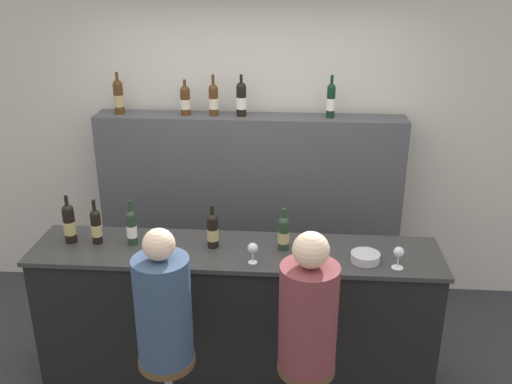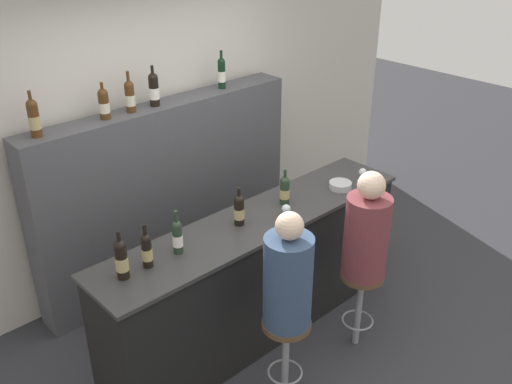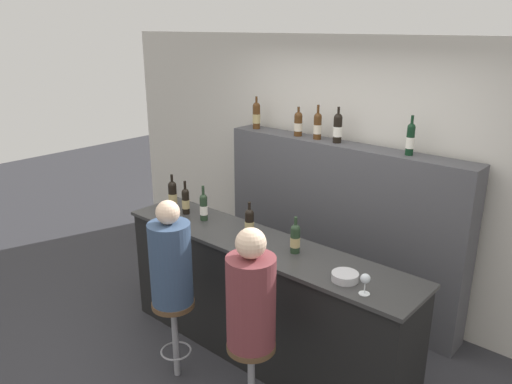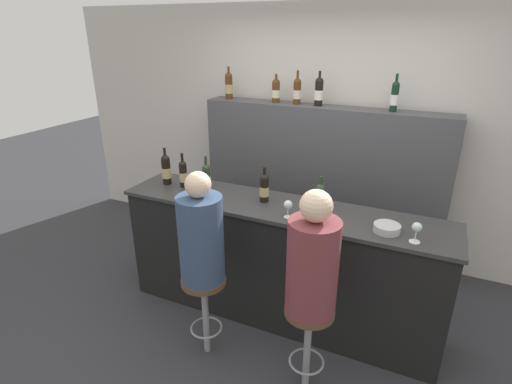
{
  "view_description": "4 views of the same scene",
  "coord_description": "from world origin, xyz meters",
  "px_view_note": "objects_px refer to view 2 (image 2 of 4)",
  "views": [
    {
      "loc": [
        0.38,
        -3.02,
        2.79
      ],
      "look_at": [
        0.14,
        0.27,
        1.45
      ],
      "focal_mm": 40.0,
      "sensor_mm": 36.0,
      "label": 1
    },
    {
      "loc": [
        -2.47,
        -2.4,
        3.14
      ],
      "look_at": [
        -0.07,
        0.2,
        1.32
      ],
      "focal_mm": 40.0,
      "sensor_mm": 36.0,
      "label": 2
    },
    {
      "loc": [
        2.36,
        -2.47,
        2.68
      ],
      "look_at": [
        -0.01,
        0.21,
        1.48
      ],
      "focal_mm": 35.0,
      "sensor_mm": 36.0,
      "label": 3
    },
    {
      "loc": [
        1.03,
        -2.43,
        2.34
      ],
      "look_at": [
        -0.16,
        0.16,
        1.17
      ],
      "focal_mm": 28.0,
      "sensor_mm": 36.0,
      "label": 4
    }
  ],
  "objects_px": {
    "bar_stool_left": "(286,340)",
    "wine_bottle_backbar_1": "(104,104)",
    "wine_glass_0": "(286,210)",
    "wine_bottle_counter_1": "(147,250)",
    "wine_bottle_counter_3": "(239,210)",
    "wine_bottle_backbar_0": "(34,118)",
    "guest_seated_left": "(288,277)",
    "wine_bottle_backbar_3": "(154,89)",
    "guest_seated_right": "(367,232)",
    "wine_bottle_counter_2": "(177,236)",
    "metal_bowl": "(340,185)",
    "wine_bottle_counter_4": "(285,190)",
    "wine_bottle_backbar_2": "(130,96)",
    "wine_glass_1": "(363,173)",
    "bar_stool_right": "(361,290)",
    "wine_bottle_backbar_4": "(222,73)",
    "wine_bottle_counter_0": "(121,259)"
  },
  "relations": [
    {
      "from": "wine_bottle_backbar_3",
      "to": "wine_bottle_counter_0",
      "type": "bearing_deg",
      "value": -132.91
    },
    {
      "from": "bar_stool_left",
      "to": "guest_seated_right",
      "type": "distance_m",
      "value": 0.95
    },
    {
      "from": "wine_bottle_backbar_4",
      "to": "wine_glass_0",
      "type": "xyz_separation_m",
      "value": [
        -0.51,
        -1.32,
        -0.64
      ]
    },
    {
      "from": "wine_bottle_counter_1",
      "to": "wine_bottle_backbar_1",
      "type": "relative_size",
      "value": 1.09
    },
    {
      "from": "wine_bottle_backbar_2",
      "to": "metal_bowl",
      "type": "relative_size",
      "value": 1.78
    },
    {
      "from": "wine_bottle_backbar_4",
      "to": "guest_seated_left",
      "type": "height_order",
      "value": "wine_bottle_backbar_4"
    },
    {
      "from": "wine_bottle_counter_4",
      "to": "wine_bottle_backbar_0",
      "type": "bearing_deg",
      "value": 140.74
    },
    {
      "from": "wine_bottle_backbar_1",
      "to": "guest_seated_left",
      "type": "relative_size",
      "value": 0.35
    },
    {
      "from": "wine_bottle_counter_4",
      "to": "guest_seated_right",
      "type": "bearing_deg",
      "value": -76.85
    },
    {
      "from": "wine_bottle_backbar_1",
      "to": "bar_stool_right",
      "type": "height_order",
      "value": "wine_bottle_backbar_1"
    },
    {
      "from": "guest_seated_left",
      "to": "bar_stool_right",
      "type": "distance_m",
      "value": 0.95
    },
    {
      "from": "wine_glass_0",
      "to": "guest_seated_right",
      "type": "bearing_deg",
      "value": -54.2
    },
    {
      "from": "bar_stool_left",
      "to": "wine_bottle_backbar_1",
      "type": "bearing_deg",
      "value": 95.8
    },
    {
      "from": "wine_bottle_counter_0",
      "to": "guest_seated_right",
      "type": "bearing_deg",
      "value": -23.07
    },
    {
      "from": "metal_bowl",
      "to": "guest_seated_right",
      "type": "xyz_separation_m",
      "value": [
        -0.36,
        -0.55,
        -0.05
      ]
    },
    {
      "from": "wine_bottle_counter_3",
      "to": "wine_glass_1",
      "type": "relative_size",
      "value": 2.07
    },
    {
      "from": "wine_bottle_backbar_1",
      "to": "wine_bottle_backbar_2",
      "type": "height_order",
      "value": "wine_bottle_backbar_2"
    },
    {
      "from": "wine_bottle_counter_1",
      "to": "wine_bottle_counter_2",
      "type": "bearing_deg",
      "value": -0.0
    },
    {
      "from": "wine_bottle_counter_4",
      "to": "guest_seated_right",
      "type": "xyz_separation_m",
      "value": [
        0.16,
        -0.67,
        -0.13
      ]
    },
    {
      "from": "wine_glass_1",
      "to": "wine_bottle_backbar_1",
      "type": "bearing_deg",
      "value": 139.31
    },
    {
      "from": "wine_glass_1",
      "to": "bar_stool_right",
      "type": "distance_m",
      "value": 0.96
    },
    {
      "from": "wine_bottle_backbar_0",
      "to": "guest_seated_left",
      "type": "relative_size",
      "value": 0.41
    },
    {
      "from": "wine_glass_1",
      "to": "bar_stool_left",
      "type": "bearing_deg",
      "value": -160.67
    },
    {
      "from": "wine_bottle_backbar_1",
      "to": "wine_bottle_backbar_3",
      "type": "relative_size",
      "value": 0.86
    },
    {
      "from": "wine_bottle_counter_4",
      "to": "wine_bottle_backbar_4",
      "type": "distance_m",
      "value": 1.32
    },
    {
      "from": "wine_bottle_backbar_1",
      "to": "bar_stool_right",
      "type": "bearing_deg",
      "value": -61.19
    },
    {
      "from": "wine_bottle_backbar_3",
      "to": "guest_seated_left",
      "type": "distance_m",
      "value": 1.96
    },
    {
      "from": "wine_bottle_counter_4",
      "to": "wine_glass_1",
      "type": "relative_size",
      "value": 2.01
    },
    {
      "from": "wine_bottle_counter_0",
      "to": "wine_glass_0",
      "type": "bearing_deg",
      "value": -9.1
    },
    {
      "from": "wine_bottle_backbar_0",
      "to": "metal_bowl",
      "type": "xyz_separation_m",
      "value": [
        1.89,
        -1.25,
        -0.71
      ]
    },
    {
      "from": "wine_bottle_backbar_4",
      "to": "wine_bottle_counter_2",
      "type": "bearing_deg",
      "value": -139.86
    },
    {
      "from": "wine_bottle_backbar_3",
      "to": "bar_stool_right",
      "type": "relative_size",
      "value": 0.49
    },
    {
      "from": "wine_glass_0",
      "to": "wine_glass_1",
      "type": "distance_m",
      "value": 0.89
    },
    {
      "from": "wine_bottle_counter_4",
      "to": "bar_stool_left",
      "type": "bearing_deg",
      "value": -133.9
    },
    {
      "from": "guest_seated_left",
      "to": "wine_glass_0",
      "type": "bearing_deg",
      "value": 45.75
    },
    {
      "from": "wine_bottle_backbar_1",
      "to": "wine_glass_0",
      "type": "relative_size",
      "value": 2.1
    },
    {
      "from": "wine_bottle_backbar_2",
      "to": "wine_glass_1",
      "type": "xyz_separation_m",
      "value": [
        1.31,
        -1.32,
        -0.63
      ]
    },
    {
      "from": "wine_bottle_counter_0",
      "to": "wine_bottle_counter_2",
      "type": "bearing_deg",
      "value": 0.0
    },
    {
      "from": "wine_bottle_counter_1",
      "to": "metal_bowl",
      "type": "height_order",
      "value": "wine_bottle_counter_1"
    },
    {
      "from": "wine_glass_1",
      "to": "wine_bottle_backbar_3",
      "type": "bearing_deg",
      "value": 129.42
    },
    {
      "from": "wine_bottle_backbar_1",
      "to": "bar_stool_right",
      "type": "distance_m",
      "value": 2.4
    },
    {
      "from": "wine_bottle_counter_1",
      "to": "wine_bottle_counter_4",
      "type": "xyz_separation_m",
      "value": [
        1.24,
        -0.0,
        -0.01
      ]
    },
    {
      "from": "wine_bottle_counter_1",
      "to": "wine_bottle_backbar_0",
      "type": "bearing_deg",
      "value": 96.7
    },
    {
      "from": "wine_bottle_counter_1",
      "to": "wine_bottle_counter_3",
      "type": "bearing_deg",
      "value": -0.0
    },
    {
      "from": "wine_bottle_backbar_0",
      "to": "bar_stool_left",
      "type": "distance_m",
      "value": 2.31
    },
    {
      "from": "bar_stool_left",
      "to": "wine_bottle_counter_4",
      "type": "bearing_deg",
      "value": 46.1
    },
    {
      "from": "metal_bowl",
      "to": "guest_seated_left",
      "type": "distance_m",
      "value": 1.29
    },
    {
      "from": "wine_bottle_backbar_2",
      "to": "bar_stool_right",
      "type": "height_order",
      "value": "wine_bottle_backbar_2"
    },
    {
      "from": "wine_bottle_counter_2",
      "to": "metal_bowl",
      "type": "distance_m",
      "value": 1.53
    },
    {
      "from": "wine_bottle_counter_4",
      "to": "wine_glass_1",
      "type": "bearing_deg",
      "value": -15.69
    }
  ]
}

